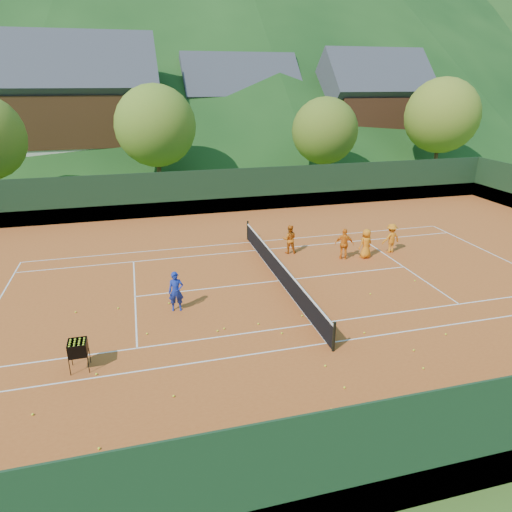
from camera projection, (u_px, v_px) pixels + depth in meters
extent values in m
plane|color=#33561A|center=(279.00, 281.00, 20.80)|extent=(400.00, 400.00, 0.00)
cube|color=#AE4D1C|center=(279.00, 281.00, 20.80)|extent=(40.00, 24.00, 0.02)
imported|color=navy|center=(176.00, 291.00, 17.86)|extent=(0.63, 0.44, 1.62)
imported|color=orange|center=(289.00, 239.00, 23.89)|extent=(0.85, 0.73, 1.53)
imported|color=orange|center=(344.00, 244.00, 23.06)|extent=(1.02, 0.73, 1.61)
imported|color=orange|center=(366.00, 244.00, 23.23)|extent=(0.85, 0.66, 1.53)
imported|color=orange|center=(391.00, 238.00, 23.99)|extent=(1.07, 0.70, 1.56)
sphere|color=#E0F629|center=(99.00, 448.00, 11.27)|extent=(0.07, 0.07, 0.07)
sphere|color=#E0F629|center=(213.00, 450.00, 11.22)|extent=(0.07, 0.07, 0.07)
sphere|color=#E0F629|center=(217.00, 331.00, 16.56)|extent=(0.07, 0.07, 0.07)
sphere|color=#E0F629|center=(33.00, 414.00, 12.42)|extent=(0.07, 0.07, 0.07)
sphere|color=#E0F629|center=(147.00, 334.00, 16.38)|extent=(0.07, 0.07, 0.07)
sphere|color=#E0F629|center=(174.00, 396.00, 13.14)|extent=(0.07, 0.07, 0.07)
sphere|color=#E0F629|center=(118.00, 308.00, 18.21)|extent=(0.07, 0.07, 0.07)
sphere|color=#E0F629|center=(302.00, 316.00, 17.63)|extent=(0.07, 0.07, 0.07)
sphere|color=#E0F629|center=(304.00, 297.00, 19.15)|extent=(0.07, 0.07, 0.07)
sphere|color=#E0F629|center=(323.00, 321.00, 17.27)|extent=(0.07, 0.07, 0.07)
sphere|color=#E0F629|center=(96.00, 374.00, 14.12)|extent=(0.07, 0.07, 0.07)
sphere|color=#E0F629|center=(258.00, 324.00, 17.04)|extent=(0.07, 0.07, 0.07)
sphere|color=#E0F629|center=(423.00, 368.00, 14.41)|extent=(0.07, 0.07, 0.07)
sphere|color=#E0F629|center=(446.00, 334.00, 16.34)|extent=(0.07, 0.07, 0.07)
sphere|color=#E0F629|center=(364.00, 333.00, 16.43)|extent=(0.07, 0.07, 0.07)
sphere|color=#E0F629|center=(344.00, 387.00, 13.51)|extent=(0.07, 0.07, 0.07)
sphere|color=#E0F629|center=(414.00, 350.00, 15.38)|extent=(0.07, 0.07, 0.07)
sphere|color=#E0F629|center=(331.00, 410.00, 12.60)|extent=(0.07, 0.07, 0.07)
sphere|color=#E0F629|center=(169.00, 303.00, 18.61)|extent=(0.07, 0.07, 0.07)
sphere|color=#E0F629|center=(295.00, 289.00, 19.84)|extent=(0.07, 0.07, 0.07)
sphere|color=#E0F629|center=(325.00, 366.00, 14.53)|extent=(0.07, 0.07, 0.07)
sphere|color=#E0F629|center=(76.00, 312.00, 17.91)|extent=(0.07, 0.07, 0.07)
sphere|color=#E0F629|center=(370.00, 294.00, 19.44)|extent=(0.07, 0.07, 0.07)
sphere|color=#E0F629|center=(282.00, 333.00, 16.41)|extent=(0.07, 0.07, 0.07)
sphere|color=#E0F629|center=(415.00, 281.00, 20.71)|extent=(0.07, 0.07, 0.07)
sphere|color=#E0F629|center=(224.00, 328.00, 16.72)|extent=(0.07, 0.07, 0.07)
cube|color=white|center=(498.00, 257.00, 23.64)|extent=(0.06, 10.97, 0.00)
cube|color=white|center=(327.00, 343.00, 15.85)|extent=(23.77, 0.06, 0.00)
cube|color=silver|center=(250.00, 242.00, 25.74)|extent=(23.77, 0.06, 0.00)
cube|color=white|center=(313.00, 324.00, 17.08)|extent=(23.77, 0.06, 0.00)
cube|color=white|center=(256.00, 250.00, 24.50)|extent=(23.77, 0.06, 0.00)
cube|color=white|center=(135.00, 297.00, 19.26)|extent=(0.06, 8.23, 0.00)
cube|color=white|center=(404.00, 267.00, 22.33)|extent=(0.06, 8.23, 0.00)
cube|color=white|center=(279.00, 281.00, 20.79)|extent=(12.80, 0.06, 0.00)
cube|color=silver|center=(279.00, 281.00, 20.79)|extent=(0.06, 10.97, 0.00)
cube|color=black|center=(279.00, 272.00, 20.63)|extent=(0.03, 11.97, 0.90)
cube|color=white|center=(280.00, 262.00, 20.46)|extent=(0.05, 11.97, 0.06)
cylinder|color=black|center=(334.00, 337.00, 15.20)|extent=(0.10, 0.10, 1.10)
cylinder|color=black|center=(248.00, 230.00, 25.99)|extent=(0.10, 0.10, 1.10)
cube|color=black|center=(226.00, 191.00, 31.07)|extent=(40.00, 0.05, 3.00)
cube|color=#1A5C2A|center=(227.00, 205.00, 31.43)|extent=(40.40, 0.05, 1.00)
cube|color=#15301B|center=(456.00, 444.00, 9.43)|extent=(40.00, 0.05, 3.00)
cube|color=#185625|center=(449.00, 481.00, 9.79)|extent=(40.40, 0.05, 1.00)
cylinder|color=black|center=(70.00, 368.00, 14.02)|extent=(0.02, 0.02, 0.55)
cylinder|color=black|center=(89.00, 365.00, 14.16)|extent=(0.02, 0.02, 0.55)
cylinder|color=black|center=(72.00, 358.00, 14.52)|extent=(0.02, 0.02, 0.55)
cylinder|color=black|center=(90.00, 355.00, 14.65)|extent=(0.02, 0.02, 0.55)
cube|color=black|center=(79.00, 354.00, 14.24)|extent=(0.55, 0.55, 0.02)
cube|color=black|center=(77.00, 353.00, 13.91)|extent=(0.55, 0.02, 0.45)
cube|color=black|center=(79.00, 343.00, 14.41)|extent=(0.55, 0.02, 0.45)
cube|color=black|center=(68.00, 349.00, 14.09)|extent=(0.02, 0.55, 0.45)
cube|color=black|center=(87.00, 347.00, 14.22)|extent=(0.02, 0.55, 0.45)
sphere|color=#CCE526|center=(69.00, 347.00, 13.86)|extent=(0.07, 0.07, 0.07)
sphere|color=#CCE526|center=(70.00, 345.00, 13.98)|extent=(0.07, 0.07, 0.07)
sphere|color=#CCE526|center=(70.00, 342.00, 14.10)|extent=(0.07, 0.07, 0.07)
sphere|color=#CCE526|center=(71.00, 340.00, 14.22)|extent=(0.07, 0.07, 0.07)
sphere|color=#CCE526|center=(74.00, 346.00, 13.89)|extent=(0.07, 0.07, 0.07)
sphere|color=#CCE526|center=(74.00, 344.00, 14.01)|extent=(0.07, 0.07, 0.07)
sphere|color=#CCE526|center=(75.00, 342.00, 14.13)|extent=(0.07, 0.07, 0.07)
sphere|color=#CCE526|center=(75.00, 339.00, 14.26)|extent=(0.07, 0.07, 0.07)
sphere|color=#CCE526|center=(79.00, 346.00, 13.92)|extent=(0.07, 0.07, 0.07)
sphere|color=#CCE526|center=(79.00, 343.00, 14.04)|extent=(0.07, 0.07, 0.07)
sphere|color=#CCE526|center=(79.00, 341.00, 14.17)|extent=(0.07, 0.07, 0.07)
sphere|color=#CCE526|center=(80.00, 339.00, 14.29)|extent=(0.07, 0.07, 0.07)
sphere|color=#CCE526|center=(83.00, 345.00, 13.95)|extent=(0.07, 0.07, 0.07)
sphere|color=#CCE526|center=(84.00, 343.00, 14.08)|extent=(0.07, 0.07, 0.07)
sphere|color=#CCE526|center=(84.00, 340.00, 14.20)|extent=(0.07, 0.07, 0.07)
sphere|color=#CCE526|center=(84.00, 338.00, 14.32)|extent=(0.07, 0.07, 0.07)
cube|color=beige|center=(91.00, 158.00, 44.94)|extent=(12.00, 9.00, 2.88)
cube|color=#351E0E|center=(86.00, 119.00, 43.61)|extent=(12.24, 9.18, 4.48)
cube|color=#3E3E46|center=(82.00, 87.00, 42.59)|extent=(13.80, 9.93, 9.93)
cube|color=beige|center=(240.00, 148.00, 52.44)|extent=(11.00, 8.00, 2.52)
cube|color=#361A0E|center=(239.00, 119.00, 51.28)|extent=(11.22, 8.16, 3.92)
cube|color=#3D3D44|center=(239.00, 95.00, 50.36)|extent=(12.65, 8.82, 8.82)
cube|color=beige|center=(367.00, 148.00, 52.16)|extent=(10.00, 8.00, 2.70)
cube|color=#381B0F|center=(369.00, 116.00, 50.92)|extent=(10.20, 8.16, 4.20)
cube|color=#3F3F47|center=(372.00, 91.00, 49.95)|extent=(11.50, 8.82, 8.82)
cylinder|color=#432B1A|center=(159.00, 173.00, 37.36)|extent=(0.36, 0.36, 2.88)
sphere|color=#49771F|center=(156.00, 126.00, 36.00)|extent=(6.40, 6.40, 6.40)
cylinder|color=#3C2518|center=(323.00, 170.00, 39.88)|extent=(0.36, 0.36, 2.52)
sphere|color=#466A1C|center=(325.00, 131.00, 38.69)|extent=(5.60, 5.60, 5.60)
cylinder|color=#412B1A|center=(436.00, 159.00, 43.56)|extent=(0.36, 0.36, 3.06)
sphere|color=#587A20|center=(442.00, 116.00, 42.12)|extent=(6.80, 6.80, 6.80)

